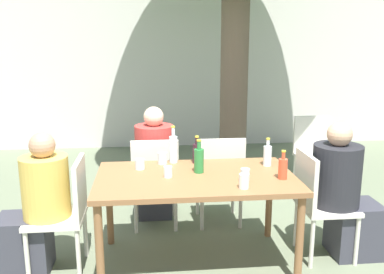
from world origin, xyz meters
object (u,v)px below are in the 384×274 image
(drinking_glass_0, at_px, (168,172))
(drinking_glass_4, at_px, (162,158))
(patio_chair_3, at_px, (220,175))
(water_bottle_3, at_px, (267,155))
(drinking_glass_1, at_px, (140,164))
(patio_chair_0, at_px, (67,209))
(person_seated_0, at_px, (35,211))
(green_bottle_4, at_px, (199,160))
(person_seated_2, at_px, (155,169))
(soda_bottle_1, at_px, (283,168))
(drinking_glass_2, at_px, (244,181))
(patio_chair_2, at_px, (155,177))
(person_seated_1, at_px, (344,196))
(water_bottle_0, at_px, (173,148))
(wine_bottle_2, at_px, (197,153))
(patio_chair_4, at_px, (314,150))
(dining_table_front, at_px, (196,185))
(drinking_glass_3, at_px, (245,175))
(patio_chair_1, at_px, (318,199))

(drinking_glass_0, distance_m, drinking_glass_4, 0.37)
(drinking_glass_4, bearing_deg, patio_chair_3, 30.82)
(water_bottle_3, bearing_deg, drinking_glass_1, 179.50)
(patio_chair_0, distance_m, water_bottle_3, 1.72)
(person_seated_0, relative_size, green_bottle_4, 4.09)
(person_seated_2, relative_size, drinking_glass_4, 11.62)
(patio_chair_3, xyz_separation_m, soda_bottle_1, (0.35, -0.84, 0.32))
(water_bottle_3, relative_size, drinking_glass_2, 2.24)
(patio_chair_2, bearing_deg, patio_chair_0, 44.73)
(patio_chair_0, xyz_separation_m, person_seated_2, (0.71, 0.94, 0.02))
(patio_chair_2, distance_m, person_seated_1, 1.73)
(water_bottle_3, height_order, drinking_glass_4, water_bottle_3)
(person_seated_2, bearing_deg, drinking_glass_0, 95.73)
(patio_chair_3, bearing_deg, person_seated_0, 23.93)
(water_bottle_0, distance_m, drinking_glass_4, 0.13)
(wine_bottle_2, bearing_deg, patio_chair_3, 52.01)
(patio_chair_4, distance_m, wine_bottle_2, 1.99)
(patio_chair_0, distance_m, soda_bottle_1, 1.73)
(drinking_glass_2, bearing_deg, person_seated_2, 116.79)
(dining_table_front, bearing_deg, drinking_glass_2, -45.52)
(soda_bottle_1, bearing_deg, drinking_glass_1, 161.71)
(patio_chair_2, bearing_deg, person_seated_1, 155.98)
(person_seated_1, xyz_separation_m, drinking_glass_3, (-0.90, -0.19, 0.28))
(patio_chair_1, height_order, person_seated_2, person_seated_2)
(dining_table_front, distance_m, person_seated_0, 1.28)
(patio_chair_3, bearing_deg, patio_chair_0, 27.59)
(patio_chair_4, relative_size, person_seated_0, 0.80)
(patio_chair_1, xyz_separation_m, drinking_glass_0, (-1.25, -0.01, 0.28))
(patio_chair_1, xyz_separation_m, drinking_glass_3, (-0.67, -0.19, 0.29))
(drinking_glass_0, height_order, drinking_glass_3, drinking_glass_3)
(patio_chair_3, xyz_separation_m, drinking_glass_1, (-0.76, -0.48, 0.28))
(green_bottle_4, bearing_deg, drinking_glass_1, 163.75)
(person_seated_2, xyz_separation_m, drinking_glass_1, (-0.13, -0.71, 0.26))
(patio_chair_4, height_order, person_seated_1, person_seated_1)
(wine_bottle_2, height_order, drinking_glass_3, wine_bottle_2)
(dining_table_front, xyz_separation_m, patio_chair_4, (1.61, 1.55, -0.16))
(drinking_glass_0, bearing_deg, patio_chair_2, 97.58)
(drinking_glass_1, bearing_deg, person_seated_2, 79.63)
(person_seated_0, xyz_separation_m, water_bottle_3, (1.91, 0.22, 0.34))
(soda_bottle_1, bearing_deg, patio_chair_0, 175.25)
(person_seated_2, distance_m, drinking_glass_4, 0.64)
(water_bottle_3, bearing_deg, drinking_glass_4, 170.91)
(person_seated_2, xyz_separation_m, drinking_glass_3, (0.68, -1.12, 0.27))
(person_seated_0, distance_m, drinking_glass_0, 1.08)
(patio_chair_1, relative_size, wine_bottle_2, 3.74)
(patio_chair_1, bearing_deg, wine_bottle_2, 69.90)
(drinking_glass_1, bearing_deg, water_bottle_3, -0.50)
(drinking_glass_2, bearing_deg, water_bottle_3, 58.93)
(dining_table_front, relative_size, soda_bottle_1, 6.91)
(person_seated_0, height_order, drinking_glass_2, person_seated_0)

